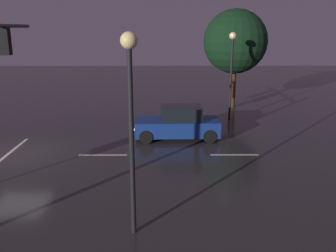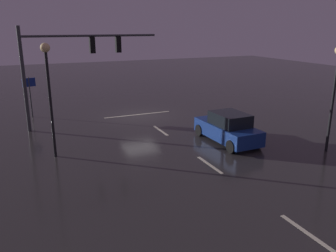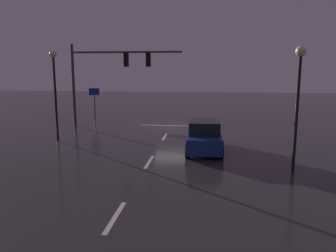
% 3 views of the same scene
% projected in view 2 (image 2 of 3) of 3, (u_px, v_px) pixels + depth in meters
% --- Properties ---
extents(ground_plane, '(80.00, 80.00, 0.00)m').
position_uv_depth(ground_plane, '(140.00, 116.00, 24.93)').
color(ground_plane, '#2D2B2B').
extents(traffic_signal_assembly, '(8.47, 0.47, 6.29)m').
position_uv_depth(traffic_signal_assembly, '(70.00, 57.00, 21.18)').
color(traffic_signal_assembly, '#383A3D').
rests_on(traffic_signal_assembly, ground_plane).
extents(lane_dash_far, '(0.16, 2.20, 0.01)m').
position_uv_depth(lane_dash_far, '(161.00, 131.00, 21.41)').
color(lane_dash_far, beige).
rests_on(lane_dash_far, ground_plane).
extents(lane_dash_mid, '(0.16, 2.20, 0.01)m').
position_uv_depth(lane_dash_mid, '(210.00, 165.00, 16.14)').
color(lane_dash_mid, beige).
rests_on(lane_dash_mid, ground_plane).
extents(lane_dash_near, '(0.16, 2.20, 0.01)m').
position_uv_depth(lane_dash_near, '(306.00, 232.00, 10.87)').
color(lane_dash_near, beige).
rests_on(lane_dash_near, ground_plane).
extents(stop_bar, '(5.00, 0.16, 0.01)m').
position_uv_depth(stop_bar, '(138.00, 115.00, 25.26)').
color(stop_bar, beige).
rests_on(stop_bar, ground_plane).
extents(car_approaching, '(2.00, 4.41, 1.70)m').
position_uv_depth(car_approaching, '(228.00, 128.00, 19.12)').
color(car_approaching, navy).
rests_on(car_approaching, ground_plane).
extents(street_lamp_left_kerb, '(0.44, 0.44, 5.36)m').
position_uv_depth(street_lamp_left_kerb, '(336.00, 80.00, 16.87)').
color(street_lamp_left_kerb, black).
rests_on(street_lamp_left_kerb, ground_plane).
extents(street_lamp_right_kerb, '(0.44, 0.44, 5.53)m').
position_uv_depth(street_lamp_right_kerb, '(48.00, 80.00, 16.11)').
color(street_lamp_right_kerb, black).
rests_on(street_lamp_right_kerb, ground_plane).
extents(route_sign, '(0.89, 0.29, 2.83)m').
position_uv_depth(route_sign, '(29.00, 89.00, 24.08)').
color(route_sign, '#383A3D').
rests_on(route_sign, ground_plane).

